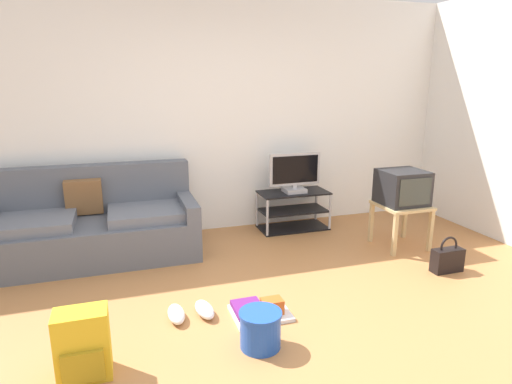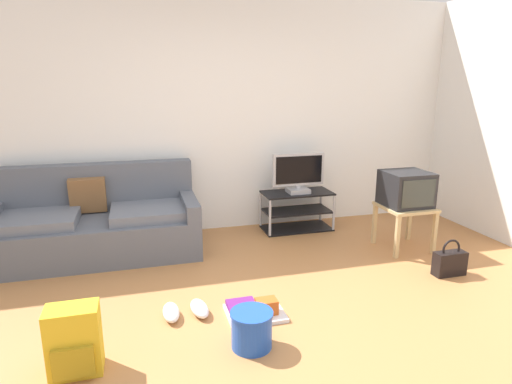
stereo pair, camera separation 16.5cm
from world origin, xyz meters
TOP-DOWN VIEW (x-y plane):
  - ground_plane at (0.00, 0.00)m, footprint 9.00×9.80m
  - wall_back at (0.00, 2.45)m, footprint 9.00×0.10m
  - couch at (-1.29, 1.94)m, footprint 2.03×0.90m
  - tv_stand at (0.97, 2.11)m, footprint 0.82×0.41m
  - flat_tv at (0.97, 2.09)m, footprint 0.63×0.22m
  - side_table at (1.84, 1.21)m, footprint 0.50×0.50m
  - crt_tv at (1.84, 1.23)m, footprint 0.45×0.43m
  - backpack at (-1.28, -0.05)m, footprint 0.31×0.27m
  - handbag at (1.87, 0.52)m, footprint 0.30×0.12m
  - cleaning_bucket at (-0.18, -0.09)m, footprint 0.29×0.29m
  - sneakers_pair at (-0.57, 0.43)m, footprint 0.36×0.29m
  - floor_tray at (-0.06, 0.30)m, footprint 0.43×0.35m

SIDE VIEW (x-z plane):
  - ground_plane at x=0.00m, z-range -0.02..0.00m
  - floor_tray at x=-0.06m, z-range -0.03..0.11m
  - sneakers_pair at x=-0.57m, z-range 0.00..0.09m
  - handbag at x=1.87m, z-range -0.05..0.30m
  - cleaning_bucket at x=-0.18m, z-range 0.01..0.27m
  - backpack at x=-1.28m, z-range 0.00..0.43m
  - tv_stand at x=0.97m, z-range 0.00..0.46m
  - couch at x=-1.29m, z-range -0.13..0.77m
  - side_table at x=1.84m, z-range 0.16..0.63m
  - crt_tv at x=1.84m, z-range 0.47..0.83m
  - flat_tv at x=0.97m, z-range 0.46..0.93m
  - wall_back at x=0.00m, z-range 0.00..2.70m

